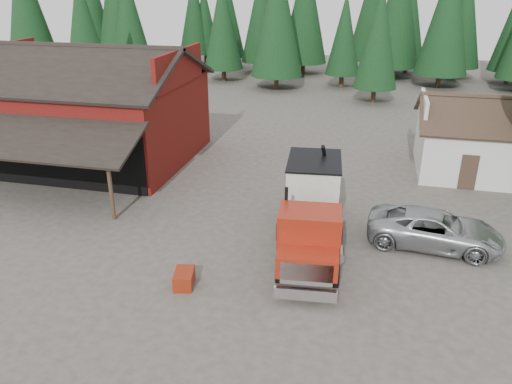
# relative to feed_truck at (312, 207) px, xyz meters

# --- Properties ---
(ground) EXTENTS (120.00, 120.00, 0.00)m
(ground) POSITION_rel_feed_truck_xyz_m (-4.00, -1.70, -1.87)
(ground) COLOR #494339
(ground) RESTS_ON ground
(red_barn) EXTENTS (12.80, 13.63, 7.18)m
(red_barn) POSITION_rel_feed_truck_xyz_m (-15.00, 8.20, 0.82)
(red_barn) COLOR maroon
(red_barn) RESTS_ON ground
(farmhouse) EXTENTS (8.60, 6.42, 4.65)m
(farmhouse) POSITION_rel_feed_truck_xyz_m (9.00, 11.30, -0.20)
(farmhouse) COLOR silver
(farmhouse) RESTS_ON ground
(conifer_backdrop) EXTENTS (76.00, 16.00, 16.00)m
(conifer_backdrop) POSITION_rel_feed_truck_xyz_m (-4.00, 40.30, -1.87)
(conifer_backdrop) COLOR black
(conifer_backdrop) RESTS_ON ground
(near_pine_a) EXTENTS (4.40, 4.40, 11.40)m
(near_pine_a) POSITION_rel_feed_truck_xyz_m (-26.00, 26.30, 4.52)
(near_pine_a) COLOR #382619
(near_pine_a) RESTS_ON ground
(near_pine_b) EXTENTS (3.96, 3.96, 10.40)m
(near_pine_b) POSITION_rel_feed_truck_xyz_m (2.00, 28.30, 4.02)
(near_pine_b) COLOR #382619
(near_pine_b) RESTS_ON ground
(near_pine_d) EXTENTS (5.28, 5.28, 13.40)m
(near_pine_d) POSITION_rel_feed_truck_xyz_m (-8.00, 32.30, 5.52)
(near_pine_d) COLOR #382619
(near_pine_d) RESTS_ON ground
(feed_truck) EXTENTS (3.26, 9.05, 4.00)m
(feed_truck) POSITION_rel_feed_truck_xyz_m (0.00, 0.00, 0.00)
(feed_truck) COLOR black
(feed_truck) RESTS_ON ground
(silver_car) EXTENTS (5.89, 3.12, 1.58)m
(silver_car) POSITION_rel_feed_truck_xyz_m (5.21, 1.30, -1.08)
(silver_car) COLOR #A8ACAF
(silver_car) RESTS_ON ground
(equip_box) EXTENTS (0.91, 1.22, 0.60)m
(equip_box) POSITION_rel_feed_truck_xyz_m (-4.24, -4.14, -1.57)
(equip_box) COLOR maroon
(equip_box) RESTS_ON ground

